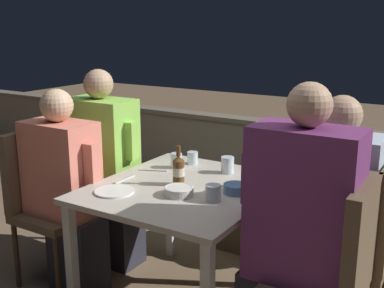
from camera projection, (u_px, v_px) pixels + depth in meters
parapet_wall at (295, 165)px, 4.21m from camera, size 9.00×0.18×0.75m
dining_table at (185, 201)px, 2.65m from camera, size 0.93×1.03×0.73m
planter_hedge at (272, 208)px, 3.38m from camera, size 0.75×0.47×0.59m
chair_left_near at (43, 193)px, 2.96m from camera, size 0.42×0.41×0.96m
person_coral_top at (67, 192)px, 2.84m from camera, size 0.50×0.26×1.23m
chair_left_far at (84, 175)px, 3.30m from camera, size 0.42×0.41×0.96m
person_green_blouse at (106, 169)px, 3.18m from camera, size 0.51×0.26×1.31m
chair_right_near at (338, 267)px, 2.05m from camera, size 0.42×0.41×0.96m
person_purple_stripe at (295, 234)px, 2.13m from camera, size 0.52×0.26×1.36m
chair_right_far at (368, 237)px, 2.35m from camera, size 0.42×0.41×0.96m
person_blue_shirt at (328, 217)px, 2.43m from camera, size 0.49×0.26×1.26m
beer_bottle at (179, 170)px, 2.63m from camera, size 0.07×0.07×0.22m
plate_0 at (114, 191)px, 2.53m from camera, size 0.21×0.21×0.01m
bowl_0 at (236, 188)px, 2.51m from camera, size 0.13×0.13×0.05m
bowl_1 at (179, 191)px, 2.48m from camera, size 0.15×0.15×0.05m
glass_cup_0 at (213, 193)px, 2.40m from camera, size 0.08×0.08×0.08m
glass_cup_1 at (227, 165)px, 2.85m from camera, size 0.08×0.08×0.10m
glass_cup_2 at (193, 158)px, 3.03m from camera, size 0.07×0.07×0.08m
glass_cup_3 at (176, 161)px, 2.95m from camera, size 0.07×0.07×0.09m
fork_0 at (124, 179)px, 2.73m from camera, size 0.02×0.17×0.01m
fork_1 at (153, 170)px, 2.90m from camera, size 0.16×0.09×0.01m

